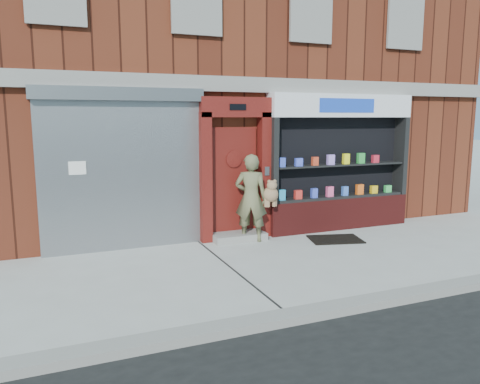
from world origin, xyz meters
TOP-DOWN VIEW (x-y plane):
  - ground at (0.00, 0.00)m, footprint 80.00×80.00m
  - curb at (0.00, -2.15)m, footprint 60.00×0.30m
  - building at (-0.00, 5.99)m, footprint 12.00×8.16m
  - shutter_bay at (-3.00, 1.93)m, footprint 3.10×0.30m
  - red_door_bay at (-0.75, 1.86)m, footprint 1.52×0.58m
  - pharmacy_bay at (1.75, 1.81)m, footprint 3.50×0.41m
  - woman at (-0.50, 1.54)m, footprint 0.92×0.69m
  - doormat at (1.10, 0.94)m, footprint 1.20×0.98m

SIDE VIEW (x-z plane):
  - ground at x=0.00m, z-range 0.00..0.00m
  - doormat at x=1.10m, z-range 0.00..0.03m
  - curb at x=0.00m, z-range 0.00..0.12m
  - woman at x=-0.50m, z-range 0.01..1.79m
  - pharmacy_bay at x=1.75m, z-range -0.13..2.87m
  - red_door_bay at x=-0.75m, z-range 0.01..2.91m
  - shutter_bay at x=-3.00m, z-range 0.20..3.24m
  - building at x=0.00m, z-range 0.00..8.00m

